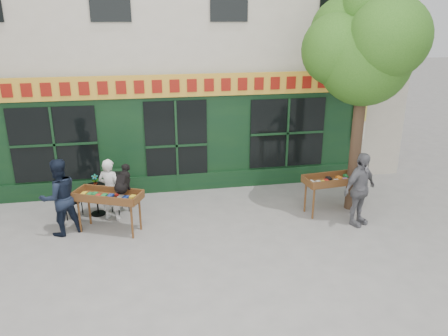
{
  "coord_description": "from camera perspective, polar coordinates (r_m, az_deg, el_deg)",
  "views": [
    {
      "loc": [
        -0.89,
        -9.35,
        4.72
      ],
      "look_at": [
        0.99,
        0.5,
        1.24
      ],
      "focal_mm": 35.0,
      "sensor_mm": 36.0,
      "label": 1
    }
  ],
  "objects": [
    {
      "name": "ground",
      "position": [
        10.51,
        -4.85,
        -7.64
      ],
      "size": [
        80.0,
        80.0,
        0.0
      ],
      "primitive_type": "plane",
      "color": "slate",
      "rests_on": "ground"
    },
    {
      "name": "building",
      "position": [
        15.35,
        -7.96,
        19.91
      ],
      "size": [
        14.0,
        7.26,
        10.0
      ],
      "color": "beige",
      "rests_on": "ground"
    },
    {
      "name": "street_tree",
      "position": [
        11.04,
        18.12,
        15.04
      ],
      "size": [
        3.05,
        2.9,
        5.6
      ],
      "color": "#382619",
      "rests_on": "ground"
    },
    {
      "name": "book_cart_center",
      "position": [
        10.28,
        -14.87,
        -3.84
      ],
      "size": [
        1.62,
        1.18,
        0.99
      ],
      "rotation": [
        0.0,
        0.0,
        -0.42
      ],
      "color": "brown",
      "rests_on": "ground"
    },
    {
      "name": "dog",
      "position": [
        10.04,
        -13.13,
        -1.38
      ],
      "size": [
        0.56,
        0.69,
        0.6
      ],
      "primitive_type": null,
      "rotation": [
        0.0,
        0.0,
        -0.42
      ],
      "color": "black",
      "rests_on": "book_cart_center"
    },
    {
      "name": "woman",
      "position": [
        10.9,
        -14.66,
        -2.75
      ],
      "size": [
        0.67,
        0.57,
        1.55
      ],
      "primitive_type": "imported",
      "rotation": [
        0.0,
        0.0,
        2.72
      ],
      "color": "silver",
      "rests_on": "ground"
    },
    {
      "name": "book_cart_right",
      "position": [
        11.25,
        14.16,
        -1.76
      ],
      "size": [
        1.55,
        0.76,
        0.99
      ],
      "rotation": [
        0.0,
        0.0,
        0.1
      ],
      "color": "brown",
      "rests_on": "ground"
    },
    {
      "name": "man_right",
      "position": [
        10.73,
        17.29,
        -2.68
      ],
      "size": [
        1.13,
        0.84,
        1.79
      ],
      "primitive_type": "imported",
      "rotation": [
        0.0,
        0.0,
        0.45
      ],
      "color": "slate",
      "rests_on": "ground"
    },
    {
      "name": "bistro_table",
      "position": [
        11.33,
        -16.31,
        -3.32
      ],
      "size": [
        0.6,
        0.6,
        0.76
      ],
      "color": "black",
      "rests_on": "ground"
    },
    {
      "name": "bistro_chair_left",
      "position": [
        11.33,
        -19.57,
        -3.59
      ],
      "size": [
        0.41,
        0.4,
        0.95
      ],
      "rotation": [
        0.0,
        0.0,
        1.45
      ],
      "color": "black",
      "rests_on": "ground"
    },
    {
      "name": "bistro_chair_right",
      "position": [
        11.37,
        -13.17,
        -2.87
      ],
      "size": [
        0.51,
        0.51,
        0.95
      ],
      "rotation": [
        0.0,
        0.0,
        -0.91
      ],
      "color": "black",
      "rests_on": "ground"
    },
    {
      "name": "potted_plant",
      "position": [
        11.2,
        -16.49,
        -1.54
      ],
      "size": [
        0.18,
        0.13,
        0.31
      ],
      "primitive_type": "imported",
      "rotation": [
        0.0,
        0.0,
        0.14
      ],
      "color": "gray",
      "rests_on": "bistro_table"
    },
    {
      "name": "man_left",
      "position": [
        10.48,
        -20.7,
        -3.59
      ],
      "size": [
        1.09,
        1.01,
        1.79
      ],
      "primitive_type": "imported",
      "rotation": [
        0.0,
        0.0,
        3.63
      ],
      "color": "black",
      "rests_on": "ground"
    },
    {
      "name": "chalkboard",
      "position": [
        12.35,
        -13.93,
        -1.95
      ],
      "size": [
        0.56,
        0.2,
        0.79
      ],
      "rotation": [
        0.0,
        0.0,
        0.01
      ],
      "color": "black",
      "rests_on": "ground"
    }
  ]
}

